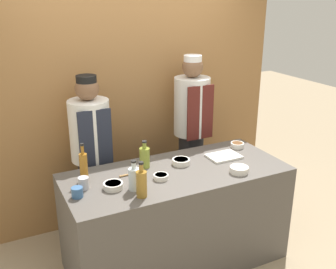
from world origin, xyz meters
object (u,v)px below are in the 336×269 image
(sauce_bowl_purple, at_px, (113,185))
(bottle_clear, at_px, (134,178))
(chef_right, at_px, (191,132))
(wooden_spoon, at_px, (134,173))
(cup_steel, at_px, (84,183))
(sauce_bowl_green, at_px, (161,177))
(chef_left, at_px, (92,155))
(bottle_vinegar, at_px, (142,183))
(sauce_bowl_orange, at_px, (239,169))
(sauce_bowl_yellow, at_px, (181,161))
(bottle_oil, at_px, (145,157))
(sauce_bowl_brown, at_px, (237,145))
(bottle_amber, at_px, (84,166))
(cup_blue, at_px, (77,192))
(cutting_board, at_px, (224,156))

(sauce_bowl_purple, bearing_deg, bottle_clear, -32.15)
(chef_right, bearing_deg, wooden_spoon, -146.08)
(sauce_bowl_purple, relative_size, bottle_clear, 0.63)
(cup_steel, xyz_separation_m, wooden_spoon, (0.44, 0.07, -0.04))
(sauce_bowl_green, relative_size, chef_right, 0.07)
(chef_right, bearing_deg, bottle_clear, -139.18)
(chef_left, bearing_deg, bottle_vinegar, -83.79)
(sauce_bowl_orange, distance_m, bottle_clear, 0.91)
(sauce_bowl_yellow, distance_m, bottle_oil, 0.33)
(sauce_bowl_orange, xyz_separation_m, chef_left, (-1.00, 0.96, -0.05))
(sauce_bowl_brown, relative_size, bottle_oil, 0.53)
(sauce_bowl_orange, relative_size, bottle_amber, 0.49)
(sauce_bowl_orange, bearing_deg, chef_left, 136.32)
(cup_steel, distance_m, wooden_spoon, 0.45)
(cup_blue, bearing_deg, sauce_bowl_yellow, 10.71)
(sauce_bowl_orange, distance_m, bottle_oil, 0.81)
(sauce_bowl_brown, relative_size, cup_blue, 1.53)
(bottle_vinegar, xyz_separation_m, wooden_spoon, (0.09, 0.38, -0.10))
(cutting_board, bearing_deg, cup_blue, -174.09)
(cup_blue, bearing_deg, cutting_board, 5.91)
(sauce_bowl_brown, xyz_separation_m, cutting_board, (-0.26, -0.15, -0.02))
(sauce_bowl_brown, height_order, cup_blue, cup_blue)
(sauce_bowl_yellow, distance_m, cup_blue, 0.99)
(sauce_bowl_brown, bearing_deg, bottle_amber, -178.18)
(sauce_bowl_green, bearing_deg, chef_right, 47.11)
(sauce_bowl_brown, distance_m, sauce_bowl_green, 1.02)
(cup_steel, bearing_deg, bottle_clear, -28.16)
(sauce_bowl_brown, bearing_deg, chef_right, 117.41)
(cup_steel, bearing_deg, bottle_oil, 15.31)
(cup_blue, xyz_separation_m, chef_left, (0.33, 0.77, -0.06))
(chef_right, bearing_deg, bottle_vinegar, -134.93)
(sauce_bowl_brown, distance_m, sauce_bowl_purple, 1.40)
(bottle_oil, bearing_deg, chef_right, 33.96)
(wooden_spoon, bearing_deg, chef_right, 33.92)
(sauce_bowl_orange, bearing_deg, sauce_bowl_purple, 169.33)
(sauce_bowl_yellow, bearing_deg, bottle_amber, 175.83)
(bottle_amber, relative_size, bottle_vinegar, 1.14)
(cup_steel, height_order, wooden_spoon, cup_steel)
(wooden_spoon, bearing_deg, cutting_board, -2.06)
(sauce_bowl_brown, relative_size, chef_right, 0.07)
(sauce_bowl_purple, relative_size, sauce_bowl_green, 1.27)
(bottle_amber, bearing_deg, sauce_bowl_green, -23.86)
(sauce_bowl_yellow, height_order, cutting_board, sauce_bowl_yellow)
(sauce_bowl_purple, relative_size, cup_blue, 1.81)
(bottle_amber, height_order, wooden_spoon, bottle_amber)
(bottle_amber, xyz_separation_m, cup_blue, (-0.12, -0.25, -0.09))
(sauce_bowl_brown, xyz_separation_m, bottle_oil, (-1.00, -0.03, 0.07))
(sauce_bowl_green, xyz_separation_m, cup_blue, (-0.69, 0.00, 0.02))
(sauce_bowl_green, xyz_separation_m, bottle_clear, (-0.26, -0.07, 0.07))
(cutting_board, bearing_deg, sauce_bowl_green, -168.20)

